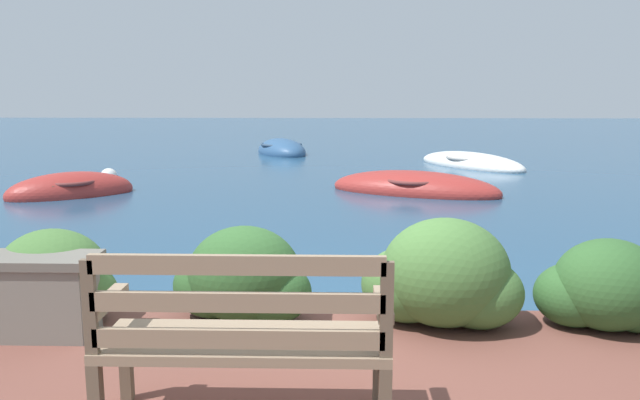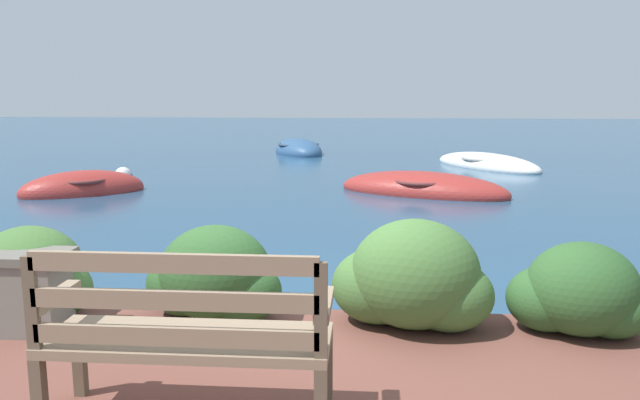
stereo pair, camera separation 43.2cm
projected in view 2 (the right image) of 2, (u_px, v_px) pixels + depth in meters
The scene contains 11 objects.
ground_plane at pixel (301, 336), 4.83m from camera, with size 80.00×80.00×0.00m.
park_bench at pixel (185, 333), 3.04m from camera, with size 1.43×0.48×0.93m.
hedge_clump_left at pixel (29, 277), 4.62m from camera, with size 0.99×0.71×0.67m.
hedge_clump_centre at pixel (214, 278), 4.55m from camera, with size 1.02×0.74×0.70m.
hedge_clump_right at pixel (412, 280), 4.39m from camera, with size 1.14×0.82×0.77m.
hedge_clump_far_right at pixel (579, 294), 4.26m from camera, with size 0.95×0.68×0.64m.
rowboat_nearest at pixel (83, 190), 11.55m from camera, with size 2.39×2.12×0.75m.
rowboat_mid at pixel (423, 190), 11.54m from camera, with size 3.42×2.34×0.71m.
rowboat_far at pixel (487, 165), 15.62m from camera, with size 2.88×3.53×0.60m.
rowboat_outer at pixel (298, 151), 18.89m from camera, with size 2.16×2.70×0.81m.
mooring_buoy at pixel (123, 175), 13.57m from camera, with size 0.40×0.40×0.36m.
Camera 2 is at (0.50, -4.55, 1.87)m, focal length 35.00 mm.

